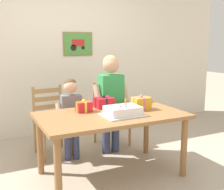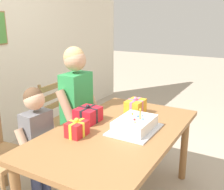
# 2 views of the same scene
# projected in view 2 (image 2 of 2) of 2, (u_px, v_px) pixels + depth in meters

# --- Properties ---
(dining_table) EXTENTS (1.60, 0.93, 0.72)m
(dining_table) POSITION_uv_depth(u_px,v_px,m) (116.00, 140.00, 2.23)
(dining_table) COLOR olive
(dining_table) RESTS_ON ground
(birthday_cake) EXTENTS (0.44, 0.34, 0.19)m
(birthday_cake) POSITION_uv_depth(u_px,v_px,m) (135.00, 125.00, 2.19)
(birthday_cake) COLOR silver
(birthday_cake) RESTS_ON dining_table
(gift_box_red_large) EXTENTS (0.22, 0.19, 0.16)m
(gift_box_red_large) POSITION_uv_depth(u_px,v_px,m) (88.00, 115.00, 2.37)
(gift_box_red_large) COLOR red
(gift_box_red_large) RESTS_ON dining_table
(gift_box_beside_cake) EXTENTS (0.21, 0.15, 0.18)m
(gift_box_beside_cake) POSITION_uv_depth(u_px,v_px,m) (135.00, 108.00, 2.52)
(gift_box_beside_cake) COLOR gold
(gift_box_beside_cake) RESTS_ON dining_table
(gift_box_corner_small) EXTENTS (0.17, 0.13, 0.15)m
(gift_box_corner_small) POSITION_uv_depth(u_px,v_px,m) (77.00, 129.00, 2.09)
(gift_box_corner_small) COLOR red
(gift_box_corner_small) RESTS_ON dining_table
(chair_right) EXTENTS (0.45, 0.45, 0.92)m
(chair_right) POSITION_uv_depth(u_px,v_px,m) (64.00, 121.00, 3.08)
(chair_right) COLOR #A87A4C
(chair_right) RESTS_ON ground
(child_older) EXTENTS (0.48, 0.27, 1.34)m
(child_older) POSITION_uv_depth(u_px,v_px,m) (77.00, 99.00, 2.71)
(child_older) COLOR #38426B
(child_older) RESTS_ON ground
(child_younger) EXTENTS (0.39, 0.23, 1.06)m
(child_younger) POSITION_uv_depth(u_px,v_px,m) (37.00, 135.00, 2.29)
(child_younger) COLOR #38426B
(child_younger) RESTS_ON ground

